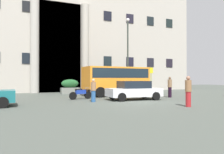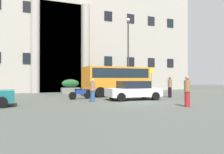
{
  "view_description": "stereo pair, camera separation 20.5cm",
  "coord_description": "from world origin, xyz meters",
  "px_view_note": "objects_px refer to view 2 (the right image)",
  "views": [
    {
      "loc": [
        -7.55,
        -13.82,
        1.62
      ],
      "look_at": [
        0.46,
        4.97,
        1.76
      ],
      "focal_mm": 35.89,
      "sensor_mm": 36.0,
      "label": 1
    },
    {
      "loc": [
        -7.36,
        -13.9,
        1.62
      ],
      "look_at": [
        0.46,
        4.97,
        1.76
      ],
      "focal_mm": 35.89,
      "sensor_mm": 36.0,
      "label": 2
    }
  ],
  "objects_px": {
    "orange_minibus": "(116,79)",
    "hedge_planter_far_west": "(131,86)",
    "bus_stop_sign": "(152,78)",
    "motorcycle_far_end": "(80,93)",
    "hedge_planter_entrance_right": "(70,87)",
    "hedge_planter_entrance_left": "(102,87)",
    "parked_coupe_end": "(133,90)",
    "pedestrian_woman_with_bag": "(187,91)",
    "pedestrian_child_trailing": "(93,90)",
    "pedestrian_woman_dark_dress": "(170,87)",
    "lamppost_plaza_centre": "(128,50)"
  },
  "relations": [
    {
      "from": "pedestrian_child_trailing",
      "to": "pedestrian_woman_with_bag",
      "type": "relative_size",
      "value": 0.9
    },
    {
      "from": "motorcycle_far_end",
      "to": "pedestrian_child_trailing",
      "type": "relative_size",
      "value": 1.18
    },
    {
      "from": "hedge_planter_entrance_right",
      "to": "pedestrian_woman_dark_dress",
      "type": "height_order",
      "value": "pedestrian_woman_dark_dress"
    },
    {
      "from": "hedge_planter_entrance_left",
      "to": "pedestrian_woman_with_bag",
      "type": "xyz_separation_m",
      "value": [
        -0.08,
        -14.47,
        0.21
      ]
    },
    {
      "from": "hedge_planter_far_west",
      "to": "motorcycle_far_end",
      "type": "relative_size",
      "value": 1.09
    },
    {
      "from": "bus_stop_sign",
      "to": "parked_coupe_end",
      "type": "bearing_deg",
      "value": -132.69
    },
    {
      "from": "hedge_planter_far_west",
      "to": "motorcycle_far_end",
      "type": "bearing_deg",
      "value": -138.22
    },
    {
      "from": "motorcycle_far_end",
      "to": "hedge_planter_far_west",
      "type": "bearing_deg",
      "value": 27.27
    },
    {
      "from": "hedge_planter_far_west",
      "to": "pedestrian_child_trailing",
      "type": "distance_m",
      "value": 12.57
    },
    {
      "from": "parked_coupe_end",
      "to": "lamppost_plaza_centre",
      "type": "bearing_deg",
      "value": 68.7
    },
    {
      "from": "motorcycle_far_end",
      "to": "pedestrian_woman_dark_dress",
      "type": "height_order",
      "value": "pedestrian_woman_dark_dress"
    },
    {
      "from": "pedestrian_woman_dark_dress",
      "to": "pedestrian_woman_with_bag",
      "type": "bearing_deg",
      "value": 25.73
    },
    {
      "from": "bus_stop_sign",
      "to": "motorcycle_far_end",
      "type": "relative_size",
      "value": 1.49
    },
    {
      "from": "orange_minibus",
      "to": "motorcycle_far_end",
      "type": "bearing_deg",
      "value": -153.16
    },
    {
      "from": "orange_minibus",
      "to": "hedge_planter_far_west",
      "type": "xyz_separation_m",
      "value": [
        4.22,
        5.13,
        -0.85
      ]
    },
    {
      "from": "motorcycle_far_end",
      "to": "pedestrian_woman_dark_dress",
      "type": "distance_m",
      "value": 7.71
    },
    {
      "from": "bus_stop_sign",
      "to": "pedestrian_woman_with_bag",
      "type": "relative_size",
      "value": 1.59
    },
    {
      "from": "parked_coupe_end",
      "to": "orange_minibus",
      "type": "bearing_deg",
      "value": 87.13
    },
    {
      "from": "pedestrian_woman_dark_dress",
      "to": "pedestrian_woman_with_bag",
      "type": "relative_size",
      "value": 1.01
    },
    {
      "from": "pedestrian_woman_dark_dress",
      "to": "parked_coupe_end",
      "type": "bearing_deg",
      "value": -25.43
    },
    {
      "from": "hedge_planter_entrance_left",
      "to": "pedestrian_woman_with_bag",
      "type": "height_order",
      "value": "pedestrian_woman_with_bag"
    },
    {
      "from": "hedge_planter_entrance_left",
      "to": "pedestrian_child_trailing",
      "type": "relative_size",
      "value": 0.89
    },
    {
      "from": "orange_minibus",
      "to": "bus_stop_sign",
      "type": "distance_m",
      "value": 5.06
    },
    {
      "from": "hedge_planter_entrance_right",
      "to": "pedestrian_woman_with_bag",
      "type": "xyz_separation_m",
      "value": [
        3.79,
        -13.84,
        0.15
      ]
    },
    {
      "from": "pedestrian_woman_dark_dress",
      "to": "lamppost_plaza_centre",
      "type": "relative_size",
      "value": 0.21
    },
    {
      "from": "pedestrian_child_trailing",
      "to": "pedestrian_woman_dark_dress",
      "type": "xyz_separation_m",
      "value": [
        7.26,
        1.03,
        0.1
      ]
    },
    {
      "from": "pedestrian_child_trailing",
      "to": "lamppost_plaza_centre",
      "type": "xyz_separation_m",
      "value": [
        6.71,
        7.89,
        4.09
      ]
    },
    {
      "from": "hedge_planter_entrance_right",
      "to": "pedestrian_woman_dark_dress",
      "type": "xyz_separation_m",
      "value": [
        6.87,
        -8.16,
        0.16
      ]
    },
    {
      "from": "pedestrian_child_trailing",
      "to": "lamppost_plaza_centre",
      "type": "height_order",
      "value": "lamppost_plaza_centre"
    },
    {
      "from": "pedestrian_child_trailing",
      "to": "pedestrian_woman_with_bag",
      "type": "height_order",
      "value": "pedestrian_woman_with_bag"
    },
    {
      "from": "orange_minibus",
      "to": "hedge_planter_far_west",
      "type": "height_order",
      "value": "orange_minibus"
    },
    {
      "from": "pedestrian_woman_with_bag",
      "to": "lamppost_plaza_centre",
      "type": "relative_size",
      "value": 0.21
    },
    {
      "from": "hedge_planter_far_west",
      "to": "pedestrian_woman_dark_dress",
      "type": "distance_m",
      "value": 8.71
    },
    {
      "from": "orange_minibus",
      "to": "pedestrian_child_trailing",
      "type": "bearing_deg",
      "value": -131.81
    },
    {
      "from": "hedge_planter_entrance_right",
      "to": "parked_coupe_end",
      "type": "bearing_deg",
      "value": -71.62
    },
    {
      "from": "pedestrian_woman_with_bag",
      "to": "lamppost_plaza_centre",
      "type": "distance_m",
      "value": 13.4
    },
    {
      "from": "hedge_planter_entrance_left",
      "to": "pedestrian_child_trailing",
      "type": "bearing_deg",
      "value": -113.48
    },
    {
      "from": "parked_coupe_end",
      "to": "pedestrian_woman_with_bag",
      "type": "relative_size",
      "value": 2.34
    },
    {
      "from": "hedge_planter_far_west",
      "to": "lamppost_plaza_centre",
      "type": "distance_m",
      "value": 4.69
    },
    {
      "from": "bus_stop_sign",
      "to": "hedge_planter_entrance_left",
      "type": "bearing_deg",
      "value": 138.71
    },
    {
      "from": "motorcycle_far_end",
      "to": "pedestrian_child_trailing",
      "type": "distance_m",
      "value": 2.34
    },
    {
      "from": "parked_coupe_end",
      "to": "hedge_planter_entrance_right",
      "type": "bearing_deg",
      "value": 111.03
    },
    {
      "from": "lamppost_plaza_centre",
      "to": "motorcycle_far_end",
      "type": "bearing_deg",
      "value": -141.49
    },
    {
      "from": "parked_coupe_end",
      "to": "pedestrian_woman_with_bag",
      "type": "xyz_separation_m",
      "value": [
        0.84,
        -4.96,
        0.16
      ]
    },
    {
      "from": "hedge_planter_entrance_left",
      "to": "lamppost_plaza_centre",
      "type": "height_order",
      "value": "lamppost_plaza_centre"
    },
    {
      "from": "orange_minibus",
      "to": "lamppost_plaza_centre",
      "type": "bearing_deg",
      "value": 45.79
    },
    {
      "from": "hedge_planter_far_west",
      "to": "pedestrian_woman_dark_dress",
      "type": "bearing_deg",
      "value": -94.71
    },
    {
      "from": "hedge_planter_entrance_left",
      "to": "motorcycle_far_end",
      "type": "distance_m",
      "value": 8.83
    },
    {
      "from": "hedge_planter_entrance_right",
      "to": "hedge_planter_entrance_left",
      "type": "height_order",
      "value": "hedge_planter_entrance_right"
    },
    {
      "from": "hedge_planter_far_west",
      "to": "orange_minibus",
      "type": "bearing_deg",
      "value": -129.44
    }
  ]
}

